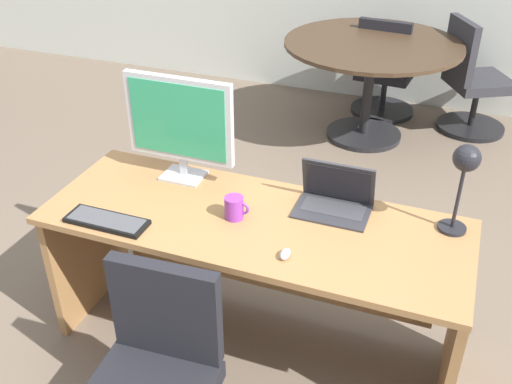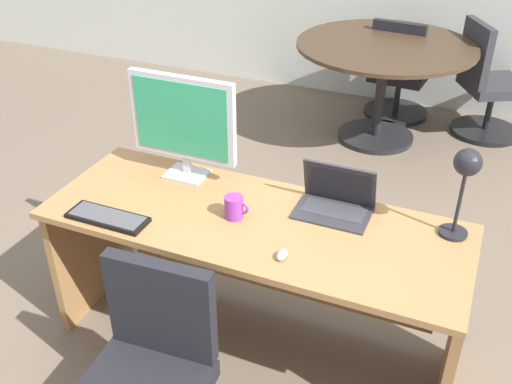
% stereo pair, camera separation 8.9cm
% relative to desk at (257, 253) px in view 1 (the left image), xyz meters
% --- Properties ---
extents(ground, '(12.00, 12.00, 0.00)m').
position_rel_desk_xyz_m(ground, '(0.00, 1.45, -0.52)').
color(ground, '#6B5B4C').
extents(desk, '(1.87, 0.69, 0.75)m').
position_rel_desk_xyz_m(desk, '(0.00, 0.00, 0.00)').
color(desk, '#9E7042').
rests_on(desk, ground).
extents(monitor, '(0.53, 0.16, 0.51)m').
position_rel_desk_xyz_m(monitor, '(-0.45, 0.17, 0.52)').
color(monitor, '#B7BABF').
rests_on(monitor, desk).
extents(laptop, '(0.33, 0.23, 0.22)m').
position_rel_desk_xyz_m(laptop, '(0.31, 0.17, 0.29)').
color(laptop, '#2D2D33').
rests_on(laptop, desk).
extents(keyboard, '(0.37, 0.13, 0.02)m').
position_rel_desk_xyz_m(keyboard, '(-0.58, -0.31, 0.23)').
color(keyboard, black).
rests_on(keyboard, desk).
extents(mouse, '(0.04, 0.07, 0.03)m').
position_rel_desk_xyz_m(mouse, '(0.21, -0.26, 0.24)').
color(mouse, '#B7BABF').
rests_on(mouse, desk).
extents(desk_lamp, '(0.12, 0.14, 0.42)m').
position_rel_desk_xyz_m(desk_lamp, '(0.82, 0.15, 0.53)').
color(desk_lamp, black).
rests_on(desk_lamp, desk).
extents(coffee_mug, '(0.11, 0.08, 0.10)m').
position_rel_desk_xyz_m(coffee_mug, '(-0.08, -0.07, 0.27)').
color(coffee_mug, purple).
rests_on(coffee_mug, desk).
extents(meeting_table, '(1.37, 1.37, 0.81)m').
position_rel_desk_xyz_m(meeting_table, '(0.04, 2.44, 0.09)').
color(meeting_table, black).
rests_on(meeting_table, ground).
extents(meeting_chair_near, '(0.56, 0.56, 0.89)m').
position_rel_desk_xyz_m(meeting_chair_near, '(0.08, 2.93, -0.17)').
color(meeting_chair_near, black).
rests_on(meeting_chair_near, ground).
extents(meeting_chair_far, '(0.64, 0.63, 0.94)m').
position_rel_desk_xyz_m(meeting_chair_far, '(0.81, 2.88, -0.14)').
color(meeting_chair_far, black).
rests_on(meeting_chair_far, ground).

